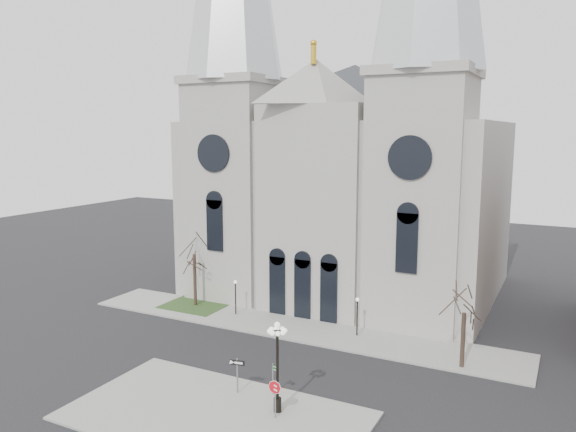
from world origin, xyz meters
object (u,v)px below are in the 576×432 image
at_px(globe_lamp, 277,356).
at_px(one_way_sign, 237,370).
at_px(stop_sign, 275,391).
at_px(street_name_sign, 274,376).

relative_size(globe_lamp, one_way_sign, 2.42).
relative_size(stop_sign, globe_lamp, 0.42).
distance_m(stop_sign, one_way_sign, 4.16).
bearing_deg(stop_sign, street_name_sign, 141.47).
xyz_separation_m(stop_sign, globe_lamp, (-0.25, 0.76, 1.88)).
height_order(globe_lamp, one_way_sign, globe_lamp).
distance_m(stop_sign, street_name_sign, 3.06).
relative_size(stop_sign, one_way_sign, 1.01).
distance_m(globe_lamp, one_way_sign, 4.17).
xyz_separation_m(globe_lamp, one_way_sign, (-3.51, 1.00, -2.00)).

